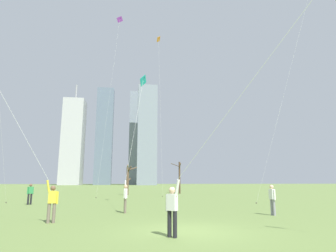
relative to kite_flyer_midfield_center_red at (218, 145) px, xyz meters
The scene contains 15 objects.
ground_plane 3.83m from the kite_flyer_midfield_center_red, 100.83° to the left, with size 400.00×400.00×0.00m, color olive.
kite_flyer_midfield_center_red is the anchor object (origin of this frame).
kite_flyer_far_back_yellow 9.42m from the kite_flyer_midfield_center_red, 150.51° to the left, with size 11.31×3.65×20.66m.
kite_flyer_midfield_left_teal 10.11m from the kite_flyer_midfield_center_red, 105.89° to the left, with size 1.52×6.30×10.70m.
bystander_strolling_midfield 19.23m from the kite_flyer_midfield_center_red, 123.51° to the left, with size 0.41×0.37×1.62m.
bystander_far_off_by_trees 8.62m from the kite_flyer_midfield_center_red, 52.95° to the left, with size 0.24×0.51×1.62m.
distant_kite_high_overhead_orange 35.05m from the kite_flyer_midfield_center_red, 88.18° to the left, with size 0.62×4.31×23.15m.
distant_kite_low_near_trees_pink 26.64m from the kite_flyer_midfield_center_red, 46.03° to the left, with size 7.88×0.34×21.92m.
distant_kite_drifting_right_purple 33.43m from the kite_flyer_midfield_center_red, 100.08° to the left, with size 2.20×3.42×24.24m.
bare_tree_left_of_center 31.47m from the kite_flyer_midfield_center_red, 95.54° to the left, with size 1.46×3.25×3.97m.
bare_tree_far_right_edge 34.88m from the kite_flyer_midfield_center_red, 82.36° to the left, with size 1.61×2.54×4.79m.
skyline_tall_tower 150.23m from the kite_flyer_midfield_center_red, 96.81° to the left, with size 8.95×6.82×52.62m.
skyline_short_annex 147.14m from the kite_flyer_midfield_center_red, 102.99° to the left, with size 10.30×11.72×52.68m.
skyline_mid_tower_right 134.23m from the kite_flyer_midfield_center_red, 87.89° to the left, with size 9.65×7.79×49.91m.
skyline_mid_tower_left 153.01m from the kite_flyer_midfield_center_red, 90.34° to the left, with size 6.65×6.99×52.41m.
Camera 1 is at (-2.17, -10.88, 1.81)m, focal length 30.37 mm.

